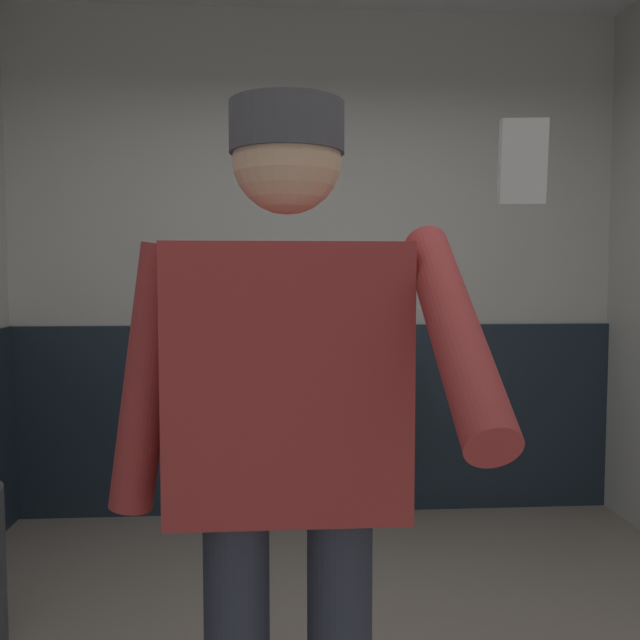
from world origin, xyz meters
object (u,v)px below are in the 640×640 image
Objects in this scene: cell_phone at (523,162)px; person at (288,441)px; soap_dispenser at (294,294)px; urinal_solo at (378,384)px.

person is at bearing 128.30° from cell_phone.
soap_dispenser is at bearing 88.04° from person.
urinal_solo is 11.27× the size of cell_phone.
cell_phone is (-0.25, -2.81, 0.75)m from urinal_solo.
cell_phone reaches higher than urinal_solo.
soap_dispenser reaches higher than urinal_solo.
cell_phone is (0.30, -0.50, 0.50)m from person.
urinal_solo is at bearing 76.64° from person.
soap_dispenser is at bearing 165.59° from urinal_solo.
urinal_solo is at bearing 92.32° from cell_phone.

